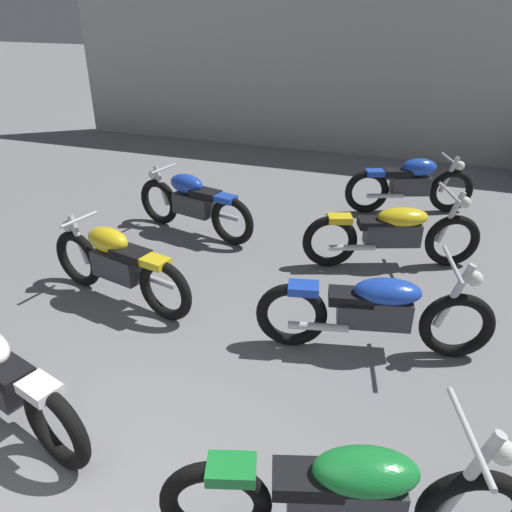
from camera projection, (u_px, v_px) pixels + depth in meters
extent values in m
cube|color=#B2B2AD|center=(360.00, 64.00, 9.92)|extent=(12.73, 0.24, 3.60)
torus|color=black|center=(57.00, 427.00, 3.49)|extent=(0.67, 0.29, 0.67)
cube|color=black|center=(6.00, 371.00, 3.66)|extent=(0.45, 0.34, 0.10)
cube|color=white|center=(40.00, 388.00, 3.41)|extent=(0.32, 0.27, 0.08)
cylinder|color=silver|center=(52.00, 403.00, 3.72)|extent=(0.55, 0.22, 0.07)
torus|color=black|center=(78.00, 259.00, 5.72)|extent=(0.68, 0.25, 0.67)
torus|color=black|center=(165.00, 290.00, 5.11)|extent=(0.68, 0.25, 0.67)
cylinder|color=silver|center=(79.00, 240.00, 5.57)|extent=(0.25, 0.12, 0.56)
cube|color=#38383D|center=(118.00, 266.00, 5.37)|extent=(0.61, 0.36, 0.28)
ellipsoid|color=yellow|center=(108.00, 240.00, 5.29)|extent=(0.57, 0.39, 0.26)
cube|color=black|center=(131.00, 254.00, 5.18)|extent=(0.44, 0.32, 0.10)
cube|color=yellow|center=(155.00, 262.00, 5.02)|extent=(0.32, 0.26, 0.08)
cylinder|color=silver|center=(79.00, 219.00, 5.42)|extent=(0.14, 0.48, 0.04)
sphere|color=white|center=(69.00, 225.00, 5.57)|extent=(0.14, 0.14, 0.14)
cylinder|color=silver|center=(155.00, 280.00, 5.34)|extent=(0.55, 0.19, 0.07)
torus|color=black|center=(159.00, 202.00, 7.30)|extent=(0.68, 0.26, 0.67)
torus|color=black|center=(232.00, 221.00, 6.67)|extent=(0.68, 0.26, 0.67)
cylinder|color=silver|center=(162.00, 186.00, 7.14)|extent=(0.25, 0.12, 0.56)
cube|color=#38383D|center=(193.00, 204.00, 6.94)|extent=(0.61, 0.37, 0.28)
ellipsoid|color=blue|center=(187.00, 184.00, 6.86)|extent=(0.57, 0.39, 0.26)
cube|color=black|center=(205.00, 194.00, 6.74)|extent=(0.44, 0.33, 0.10)
cube|color=blue|center=(225.00, 199.00, 6.58)|extent=(0.32, 0.26, 0.08)
cylinder|color=silver|center=(163.00, 169.00, 6.99)|extent=(0.15, 0.48, 0.04)
sphere|color=white|center=(153.00, 175.00, 7.15)|extent=(0.14, 0.14, 0.14)
cylinder|color=silver|center=(223.00, 215.00, 6.90)|extent=(0.55, 0.20, 0.07)
torus|color=black|center=(216.00, 504.00, 2.97)|extent=(0.67, 0.30, 0.67)
cylinder|color=silver|center=(470.00, 476.00, 2.78)|extent=(0.28, 0.15, 0.66)
cube|color=#38383D|center=(345.00, 497.00, 2.90)|extent=(0.70, 0.43, 0.28)
ellipsoid|color=#197F33|center=(366.00, 471.00, 2.79)|extent=(0.67, 0.48, 0.22)
cube|color=black|center=(307.00, 479.00, 2.84)|extent=(0.45, 0.35, 0.10)
cube|color=#197F33|center=(231.00, 469.00, 2.83)|extent=(0.33, 0.27, 0.08)
cylinder|color=silver|center=(470.00, 435.00, 2.64)|extent=(0.24, 0.66, 0.04)
sphere|color=white|center=(503.00, 452.00, 2.69)|extent=(0.14, 0.14, 0.14)
torus|color=black|center=(457.00, 326.00, 4.57)|extent=(0.68, 0.26, 0.67)
torus|color=black|center=(291.00, 315.00, 4.72)|extent=(0.68, 0.26, 0.67)
cylinder|color=silver|center=(454.00, 296.00, 4.43)|extent=(0.28, 0.13, 0.66)
cube|color=#38383D|center=(374.00, 311.00, 4.60)|extent=(0.70, 0.38, 0.28)
ellipsoid|color=blue|center=(388.00, 291.00, 4.48)|extent=(0.66, 0.45, 0.22)
cube|color=black|center=(351.00, 297.00, 4.55)|extent=(0.44, 0.32, 0.10)
cube|color=blue|center=(303.00, 288.00, 4.57)|extent=(0.32, 0.26, 0.08)
cylinder|color=silver|center=(453.00, 265.00, 4.29)|extent=(0.19, 0.67, 0.04)
sphere|color=white|center=(475.00, 278.00, 4.33)|extent=(0.14, 0.14, 0.14)
cylinder|color=silver|center=(318.00, 327.00, 4.59)|extent=(0.55, 0.19, 0.07)
torus|color=black|center=(452.00, 241.00, 6.14)|extent=(0.67, 0.33, 0.67)
torus|color=black|center=(330.00, 241.00, 6.13)|extent=(0.67, 0.33, 0.67)
cylinder|color=silver|center=(450.00, 217.00, 6.00)|extent=(0.28, 0.16, 0.66)
cube|color=#38383D|center=(392.00, 234.00, 6.09)|extent=(0.70, 0.45, 0.28)
ellipsoid|color=yellow|center=(403.00, 217.00, 5.99)|extent=(0.67, 0.51, 0.22)
cube|color=black|center=(375.00, 223.00, 6.02)|extent=(0.46, 0.36, 0.10)
cube|color=yellow|center=(340.00, 219.00, 5.99)|extent=(0.33, 0.28, 0.08)
cylinder|color=silver|center=(450.00, 193.00, 5.86)|extent=(0.27, 0.65, 0.04)
sphere|color=white|center=(465.00, 202.00, 5.91)|extent=(0.14, 0.14, 0.14)
cylinder|color=silver|center=(352.00, 248.00, 6.02)|extent=(0.54, 0.26, 0.07)
torus|color=black|center=(451.00, 191.00, 7.70)|extent=(0.67, 0.34, 0.67)
torus|color=black|center=(367.00, 192.00, 7.68)|extent=(0.67, 0.34, 0.67)
cylinder|color=silver|center=(449.00, 175.00, 7.58)|extent=(0.25, 0.15, 0.56)
cube|color=#38383D|center=(410.00, 185.00, 7.64)|extent=(0.62, 0.43, 0.28)
ellipsoid|color=blue|center=(419.00, 167.00, 7.52)|extent=(0.59, 0.45, 0.26)
cube|color=black|center=(397.00, 173.00, 7.55)|extent=(0.46, 0.37, 0.10)
cube|color=blue|center=(375.00, 173.00, 7.54)|extent=(0.33, 0.29, 0.08)
cylinder|color=silver|center=(448.00, 158.00, 7.46)|extent=(0.20, 0.46, 0.04)
sphere|color=white|center=(460.00, 166.00, 7.52)|extent=(0.14, 0.14, 0.14)
cylinder|color=silver|center=(385.00, 196.00, 7.57)|extent=(0.54, 0.26, 0.07)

